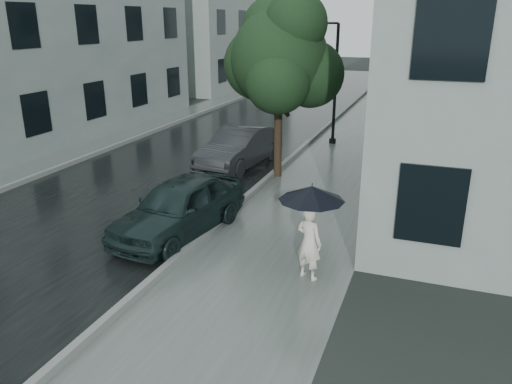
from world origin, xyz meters
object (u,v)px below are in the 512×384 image
at_px(street_tree, 280,57).
at_px(lamp_post, 332,75).
at_px(pedestrian, 309,243).
at_px(car_near, 179,207).
at_px(car_far, 240,147).

xyz_separation_m(street_tree, lamp_post, (0.58, 4.95, -0.99)).
bearing_deg(pedestrian, street_tree, -45.97).
distance_m(lamp_post, car_near, 10.49).
bearing_deg(pedestrian, car_far, -36.97).
relative_size(pedestrian, lamp_post, 0.31).
relative_size(pedestrian, car_near, 0.38).
bearing_deg(car_far, lamp_post, 71.01).
xyz_separation_m(pedestrian, lamp_post, (-2.04, 11.24, 1.98)).
xyz_separation_m(lamp_post, car_near, (-1.34, -10.20, -2.07)).
distance_m(street_tree, lamp_post, 5.08).
height_order(street_tree, car_far, street_tree).
bearing_deg(pedestrian, car_near, 4.25).
bearing_deg(car_near, street_tree, 90.31).
distance_m(pedestrian, lamp_post, 11.60).
bearing_deg(car_far, street_tree, -11.12).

